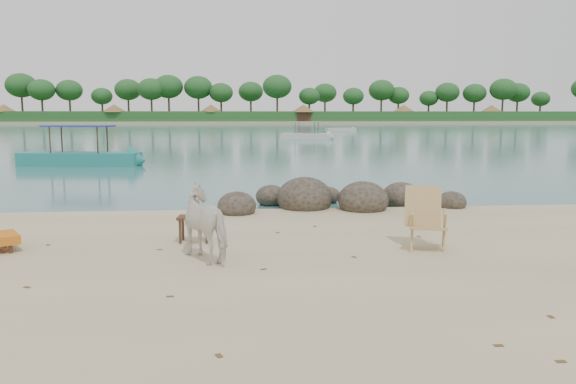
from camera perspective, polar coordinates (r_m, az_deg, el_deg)
name	(u,v)px	position (r m, az deg, el deg)	size (l,w,h in m)	color
water	(240,128)	(97.69, -4.88, 6.48)	(400.00, 400.00, 0.00)	#336766
far_shore	(240,122)	(177.67, -4.93, 7.10)	(420.00, 90.00, 1.40)	tan
far_scenery	(240,111)	(144.36, -4.92, 8.17)	(420.00, 18.00, 9.50)	#1E4C1E
boulders	(332,200)	(14.18, 4.47, -0.83)	(6.22, 2.76, 1.04)	#2E271F
cow	(210,224)	(9.12, -7.93, -3.27)	(0.64, 1.40, 1.18)	white
side_table	(195,231)	(10.39, -9.47, -3.91)	(0.59, 0.38, 0.48)	#382116
deck_chair	(428,221)	(9.92, 14.08, -2.85)	(0.68, 0.75, 1.07)	tan
boat_near	(79,132)	(28.26, -20.49, 5.74)	(6.27, 1.41, 3.05)	#1F7C77
boat_mid	(307,124)	(55.35, 1.92, 6.87)	(5.60, 1.26, 2.74)	silver
boat_far	(341,129)	(80.40, 5.38, 6.39)	(5.01, 1.13, 0.58)	beige
dead_leaves	(271,282)	(7.97, -1.69, -9.17)	(8.36, 7.06, 0.00)	brown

